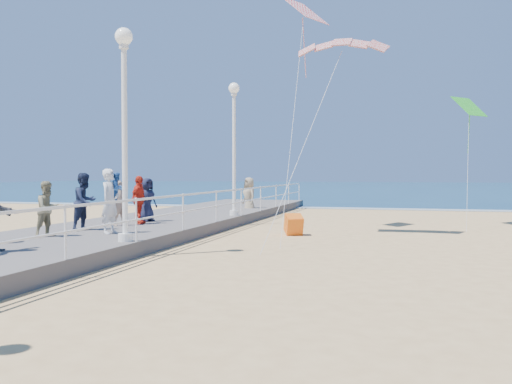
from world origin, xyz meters
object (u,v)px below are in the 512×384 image
(lamp_post_mid, at_px, (124,111))
(spectator_6, at_px, (120,203))
(box_kite, at_px, (294,226))
(spectator_1, at_px, (48,209))
(lamp_post_far, at_px, (234,134))
(toddler_held, at_px, (117,188))
(spectator_3, at_px, (139,200))
(woman_holding_toddler, at_px, (110,201))
(spectator_4, at_px, (147,200))
(beach_walker_c, at_px, (249,197))
(spectator_7, at_px, (85,201))

(lamp_post_mid, distance_m, spectator_6, 5.05)
(box_kite, bearing_deg, spectator_6, 177.63)
(lamp_post_mid, relative_size, spectator_1, 3.55)
(lamp_post_far, bearing_deg, spectator_1, -106.21)
(toddler_held, bearing_deg, spectator_3, 20.62)
(spectator_1, bearing_deg, lamp_post_mid, -78.94)
(lamp_post_far, bearing_deg, lamp_post_mid, -90.00)
(spectator_3, bearing_deg, spectator_6, 153.91)
(toddler_held, distance_m, spectator_6, 2.40)
(lamp_post_mid, height_order, spectator_1, lamp_post_mid)
(woman_holding_toddler, distance_m, toddler_held, 0.43)
(lamp_post_far, xyz_separation_m, spectator_4, (-2.08, -3.58, -2.49))
(spectator_4, relative_size, box_kite, 2.56)
(spectator_1, relative_size, box_kite, 2.50)
(beach_walker_c, bearing_deg, spectator_3, -51.60)
(spectator_3, bearing_deg, spectator_4, 7.33)
(spectator_3, bearing_deg, spectator_7, 162.36)
(lamp_post_far, xyz_separation_m, spectator_1, (-2.51, -8.62, -2.51))
(spectator_3, bearing_deg, lamp_post_mid, -159.22)
(lamp_post_far, height_order, woman_holding_toddler, lamp_post_far)
(spectator_4, xyz_separation_m, box_kite, (5.15, 0.58, -0.87))
(lamp_post_mid, xyz_separation_m, spectator_4, (-2.08, 5.42, -2.49))
(spectator_6, distance_m, box_kite, 5.81)
(woman_holding_toddler, relative_size, beach_walker_c, 0.97)
(beach_walker_c, bearing_deg, lamp_post_mid, -41.12)
(spectator_7, relative_size, beach_walker_c, 0.91)
(spectator_4, relative_size, spectator_7, 0.89)
(spectator_4, bearing_deg, box_kite, -59.99)
(spectator_6, bearing_deg, lamp_post_far, 6.67)
(woman_holding_toddler, bearing_deg, spectator_7, 66.63)
(lamp_post_mid, height_order, beach_walker_c, lamp_post_mid)
(woman_holding_toddler, bearing_deg, lamp_post_far, -4.61)
(spectator_4, bearing_deg, toddler_held, -142.43)
(spectator_1, bearing_deg, spectator_3, 11.41)
(spectator_7, xyz_separation_m, box_kite, (5.60, 3.79, -0.96))
(spectator_1, xyz_separation_m, spectator_6, (0.28, 3.38, -0.02))
(woman_holding_toddler, bearing_deg, lamp_post_mid, -134.43)
(spectator_3, distance_m, box_kite, 5.29)
(lamp_post_far, distance_m, spectator_7, 7.64)
(spectator_6, height_order, box_kite, spectator_6)
(spectator_1, xyz_separation_m, box_kite, (5.57, 5.62, -0.85))
(lamp_post_far, distance_m, toddler_held, 7.67)
(toddler_held, relative_size, spectator_6, 0.60)
(woman_holding_toddler, distance_m, box_kite, 6.33)
(spectator_1, distance_m, box_kite, 7.96)
(spectator_7, distance_m, beach_walker_c, 11.58)
(spectator_3, xyz_separation_m, spectator_4, (-0.16, 0.95, -0.04))
(spectator_4, distance_m, box_kite, 5.25)
(lamp_post_far, relative_size, box_kite, 8.87)
(spectator_3, bearing_deg, toddler_held, -167.05)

